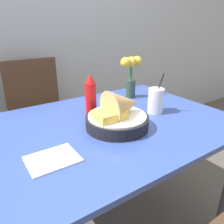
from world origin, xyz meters
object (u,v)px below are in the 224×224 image
object	(u,v)px
chair_far_window	(38,110)
food_basket	(119,114)
drink_cup	(156,101)
flower_vase	(131,72)
ketchup_bottle	(91,95)

from	to	relation	value
chair_far_window	food_basket	size ratio (longest dim) A/B	3.20
chair_far_window	drink_cup	bearing A→B (deg)	-64.52
drink_cup	flower_vase	size ratio (longest dim) A/B	0.84
drink_cup	flower_vase	world-z (taller)	flower_vase
chair_far_window	food_basket	world-z (taller)	chair_far_window
flower_vase	food_basket	bearing A→B (deg)	-135.04
ketchup_bottle	flower_vase	world-z (taller)	flower_vase
chair_far_window	drink_cup	distance (m)	0.97
drink_cup	ketchup_bottle	bearing A→B (deg)	148.54
chair_far_window	drink_cup	world-z (taller)	drink_cup
ketchup_bottle	flower_vase	bearing A→B (deg)	16.32
food_basket	flower_vase	size ratio (longest dim) A/B	1.11
chair_far_window	flower_vase	size ratio (longest dim) A/B	3.56
food_basket	drink_cup	world-z (taller)	drink_cup
drink_cup	flower_vase	distance (m)	0.30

